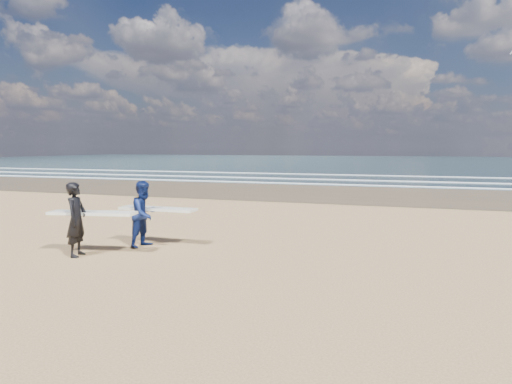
% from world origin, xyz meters
% --- Properties ---
extents(ocean, '(220.00, 100.00, 0.02)m').
position_xyz_m(ocean, '(20.00, 72.00, 0.01)').
color(ocean, '#182D35').
rests_on(ocean, ground).
extents(surfer_near, '(2.26, 1.20, 1.83)m').
position_xyz_m(surfer_near, '(-0.69, -0.06, 0.93)').
color(surfer_near, black).
rests_on(surfer_near, ground).
extents(surfer_far, '(2.20, 1.10, 1.79)m').
position_xyz_m(surfer_far, '(0.27, 1.42, 0.90)').
color(surfer_far, '#0E1C51').
rests_on(surfer_far, ground).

